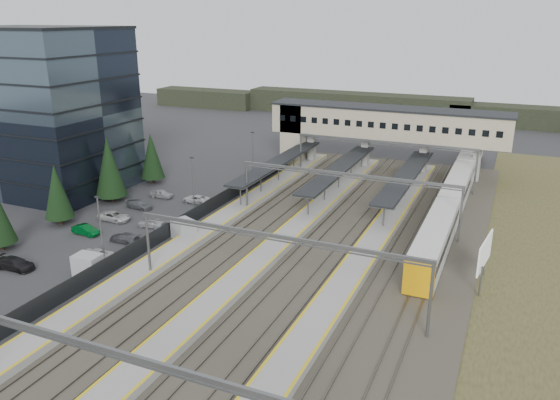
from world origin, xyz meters
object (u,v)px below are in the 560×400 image
at_px(footbridge, 371,125).
at_px(relay_cabin_near, 88,265).
at_px(office_building, 40,110).
at_px(billboard, 485,254).
at_px(train, 457,190).
at_px(relay_cabin_far, 184,229).

bearing_deg(footbridge, relay_cabin_near, -107.16).
bearing_deg(office_building, relay_cabin_near, -38.56).
xyz_separation_m(relay_cabin_near, billboard, (37.76, 13.94, 2.29)).
xyz_separation_m(footbridge, train, (16.30, -13.10, -5.83)).
bearing_deg(relay_cabin_far, footbridge, 72.68).
bearing_deg(office_building, billboard, -7.06).
bearing_deg(billboard, relay_cabin_far, -177.34).
distance_m(footbridge, billboard, 44.07).
height_order(office_building, relay_cabin_far, office_building).
bearing_deg(footbridge, office_building, -145.53).
height_order(relay_cabin_near, footbridge, footbridge).
bearing_deg(footbridge, train, -38.80).
relative_size(train, billboard, 10.29).
distance_m(office_building, train, 63.14).
distance_m(relay_cabin_near, billboard, 40.31).
relative_size(office_building, billboard, 4.07).
relative_size(footbridge, billboard, 6.77).
height_order(office_building, train, office_building).
xyz_separation_m(office_building, relay_cabin_far, (31.33, -9.68, -11.00)).
distance_m(relay_cabin_far, billboard, 34.18).
relative_size(footbridge, train, 0.66).
xyz_separation_m(relay_cabin_near, footbridge, (16.07, 52.03, 6.80)).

